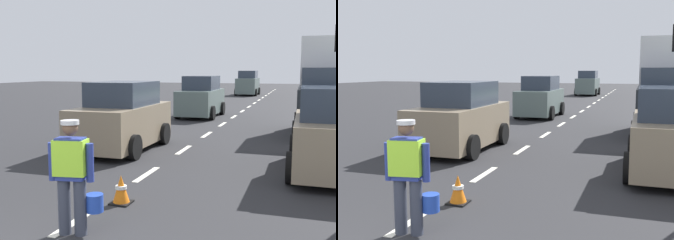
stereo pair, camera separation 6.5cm
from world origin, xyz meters
TOP-DOWN VIEW (x-y plane):
  - ground_plane at (0.00, 21.00)m, footprint 96.00×96.00m
  - lane_center_line at (0.00, 25.20)m, footprint 0.14×46.40m
  - road_worker at (0.25, 2.22)m, footprint 0.74×0.46m
  - traffic_cone_near at (0.31, 3.68)m, footprint 0.36×0.36m
  - delivery_truck at (4.08, 13.10)m, footprint 2.16×4.60m
  - car_oncoming_second at (-1.62, 17.36)m, footprint 1.92×4.01m
  - car_oncoming_third at (-1.71, 35.93)m, footprint 2.01×4.16m
  - car_parked_curbside at (4.04, 7.14)m, footprint 2.01×3.82m
  - car_oncoming_lead at (-1.77, 8.26)m, footprint 2.01×3.93m

SIDE VIEW (x-z plane):
  - ground_plane at x=0.00m, z-range 0.00..0.00m
  - lane_center_line at x=0.00m, z-range 0.00..0.01m
  - traffic_cone_near at x=0.31m, z-range 0.00..0.51m
  - car_parked_curbside at x=4.04m, z-range -0.07..1.91m
  - road_worker at x=0.25m, z-range 0.10..1.77m
  - car_oncoming_lead at x=-1.77m, z-range -0.07..1.95m
  - car_oncoming_second at x=-1.62m, z-range -0.08..1.99m
  - car_oncoming_third at x=-1.71m, z-range -0.08..2.19m
  - delivery_truck at x=4.08m, z-range -0.16..3.38m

